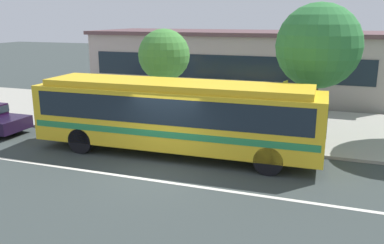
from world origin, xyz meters
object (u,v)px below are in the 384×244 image
at_px(transit_bus, 175,113).
at_px(pedestrian_waiting_near_sign, 133,110).
at_px(street_tree_near_stop, 164,55).
at_px(street_tree_mid_block, 318,46).
at_px(bus_stop_sign, 284,105).

distance_m(transit_bus, pedestrian_waiting_near_sign, 3.61).
relative_size(street_tree_near_stop, street_tree_mid_block, 0.80).
bearing_deg(street_tree_near_stop, bus_stop_sign, -21.12).
height_order(transit_bus, pedestrian_waiting_near_sign, transit_bus).
distance_m(pedestrian_waiting_near_sign, street_tree_mid_block, 8.43).
relative_size(bus_stop_sign, street_tree_mid_block, 0.47).
xyz_separation_m(bus_stop_sign, street_tree_mid_block, (1.03, 1.67, 2.20)).
xyz_separation_m(pedestrian_waiting_near_sign, street_tree_near_stop, (0.63, 2.22, 2.26)).
height_order(pedestrian_waiting_near_sign, street_tree_near_stop, street_tree_near_stop).
bearing_deg(street_tree_mid_block, pedestrian_waiting_near_sign, -168.85).
relative_size(pedestrian_waiting_near_sign, street_tree_mid_block, 0.30).
distance_m(transit_bus, street_tree_mid_block, 6.49).
relative_size(transit_bus, street_tree_mid_block, 1.96).
bearing_deg(pedestrian_waiting_near_sign, street_tree_near_stop, 74.21).
bearing_deg(transit_bus, pedestrian_waiting_near_sign, 144.57).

